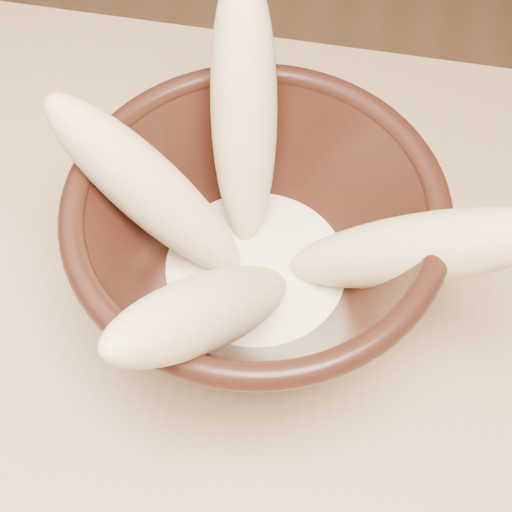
% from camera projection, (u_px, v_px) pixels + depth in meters
% --- Properties ---
extents(bowl, '(0.23, 0.23, 0.13)m').
position_uv_depth(bowl, '(256.00, 247.00, 0.46)').
color(bowl, black).
rests_on(bowl, table).
extents(milk_puddle, '(0.13, 0.13, 0.02)m').
position_uv_depth(milk_puddle, '(256.00, 272.00, 0.49)').
color(milk_puddle, '#F2E3C3').
rests_on(milk_puddle, bowl).
extents(banana_upright, '(0.07, 0.14, 0.18)m').
position_uv_depth(banana_upright, '(244.00, 110.00, 0.46)').
color(banana_upright, '#CDB879').
rests_on(banana_upright, bowl).
extents(banana_left, '(0.15, 0.07, 0.15)m').
position_uv_depth(banana_left, '(150.00, 190.00, 0.45)').
color(banana_left, '#CDB879').
rests_on(banana_left, bowl).
extents(banana_right, '(0.18, 0.06, 0.15)m').
position_uv_depth(banana_right, '(414.00, 250.00, 0.43)').
color(banana_right, '#CDB879').
rests_on(banana_right, bowl).
extents(banana_front, '(0.11, 0.17, 0.16)m').
position_uv_depth(banana_front, '(209.00, 311.00, 0.40)').
color(banana_front, '#CDB879').
rests_on(banana_front, bowl).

